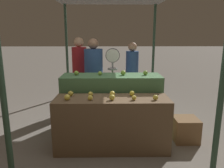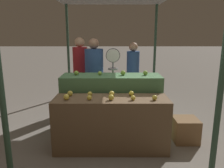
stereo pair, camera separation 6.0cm
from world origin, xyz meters
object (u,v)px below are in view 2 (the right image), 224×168
(produce_scale, at_px, (113,69))
(wooden_crate_side, at_px, (186,130))
(person_customer_left, at_px, (133,70))
(person_vendor_at_scale, at_px, (95,72))
(person_customer_right, at_px, (81,68))

(produce_scale, bearing_deg, wooden_crate_side, -38.33)
(produce_scale, xyz_separation_m, person_customer_left, (0.49, 0.83, -0.17))
(produce_scale, distance_m, person_customer_left, 0.97)
(person_vendor_at_scale, bearing_deg, produce_scale, 136.23)
(person_customer_right, bearing_deg, produce_scale, 135.65)
(person_customer_right, distance_m, wooden_crate_side, 2.69)
(person_vendor_at_scale, distance_m, person_customer_right, 0.52)
(person_customer_left, distance_m, person_customer_right, 1.26)
(wooden_crate_side, bearing_deg, person_vendor_at_scale, 142.60)
(produce_scale, xyz_separation_m, person_vendor_at_scale, (-0.41, 0.28, -0.13))
(person_customer_left, xyz_separation_m, person_customer_right, (-1.25, -0.17, 0.07))
(produce_scale, height_order, person_customer_left, person_customer_left)
(person_vendor_at_scale, relative_size, person_customer_left, 1.06)
(person_customer_left, relative_size, person_customer_right, 0.93)
(produce_scale, xyz_separation_m, person_customer_right, (-0.76, 0.66, -0.10))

